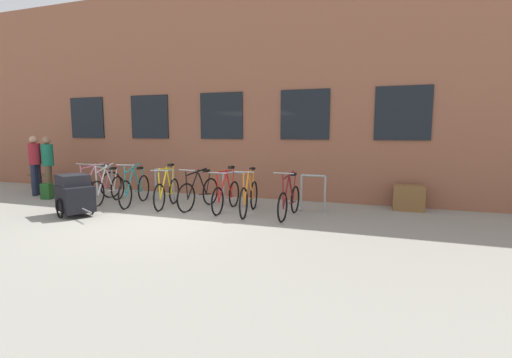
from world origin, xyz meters
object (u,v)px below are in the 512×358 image
Objects in this scene: bicycle_teal at (135,189)px; person_by_bench at (35,161)px; bicycle_orange at (249,197)px; bicycle_maroon at (289,200)px; bicycle_white at (108,189)px; wooden_bench at (52,178)px; bicycle_black at (199,193)px; person_browsing at (48,162)px; bike_trailer at (75,194)px; bicycle_yellow at (167,192)px; planter_box at (409,198)px; backpack at (47,191)px; bicycle_pink at (97,185)px; bicycle_red at (226,195)px.

person_by_bench is (-3.60, 0.20, 0.61)m from bicycle_teal.
bicycle_maroon is at bearing -1.69° from bicycle_orange.
bicycle_white is 3.62m from wooden_bench.
person_browsing is at bearing 177.75° from bicycle_black.
bike_trailer reaches higher than wooden_bench.
bicycle_yellow reaches higher than bicycle_maroon.
bicycle_black is 2.47× the size of planter_box.
bike_trailer is 4.65m from wooden_bench.
backpack is 9.52m from planter_box.
wooden_bench is at bearing 143.57° from bike_trailer.
bike_trailer is at bearing -161.99° from bicycle_maroon.
bicycle_teal is (-1.75, -0.17, 0.01)m from bicycle_black.
bike_trailer is at bearing -107.12° from bicycle_teal.
bicycle_orange is at bearing 0.76° from bicycle_white.
bicycle_black is 2.77m from bike_trailer.
bicycle_maroon is 2.98m from planter_box.
bicycle_yellow is 3.73m from backpack.
bicycle_teal is (1.39, -0.19, -0.01)m from bicycle_pink.
bike_trailer is at bearing -36.43° from wooden_bench.
person_browsing is (0.30, 0.17, -0.02)m from person_by_bench.
bicycle_orange is at bearing -9.76° from wooden_bench.
planter_box is (6.57, 1.60, -0.09)m from bicycle_teal.
bicycle_yellow is at bearing -4.64° from person_browsing.
bicycle_black is 1.02× the size of bicycle_pink.
wooden_bench is at bearing 169.56° from bicycle_black.
person_by_bench reaches higher than bicycle_orange.
backpack is (-5.90, -0.18, -0.17)m from bicycle_orange.
bicycle_maroon is 3.64× the size of backpack.
bicycle_black is 3.14m from bicycle_pink.
bicycle_white is (-1.76, -0.07, -0.00)m from bicycle_yellow.
bicycle_maroon is at bearing -3.02° from person_browsing.
bicycle_teal reaches higher than backpack.
bicycle_red is 6.79m from wooden_bench.
bicycle_orange is at bearing 22.74° from bike_trailer.
bicycle_yellow is 0.91× the size of bicycle_teal.
bicycle_pink is 1.46m from backpack.
bicycle_white is at bearing -179.24° from bicycle_orange.
bicycle_pink is 1.06× the size of bicycle_maroon.
bicycle_pink is at bearing 118.86° from bike_trailer.
bike_trailer reaches higher than planter_box.
person_by_bench is at bearing 146.90° from backpack.
bicycle_pink is at bearing 177.65° from bicycle_orange.
person_by_bench is at bearing 179.32° from bicycle_red.
bike_trailer is at bearing -28.32° from person_by_bench.
bicycle_black is 5.09m from person_browsing.
bicycle_orange is 1.09× the size of bicycle_maroon.
bicycle_maroon is 0.94× the size of wooden_bench.
bicycle_red is (3.88, -0.06, -0.03)m from bicycle_pink.
bicycle_maroon is 1.12× the size of bike_trailer.
bicycle_yellow is 0.95× the size of bicycle_pink.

